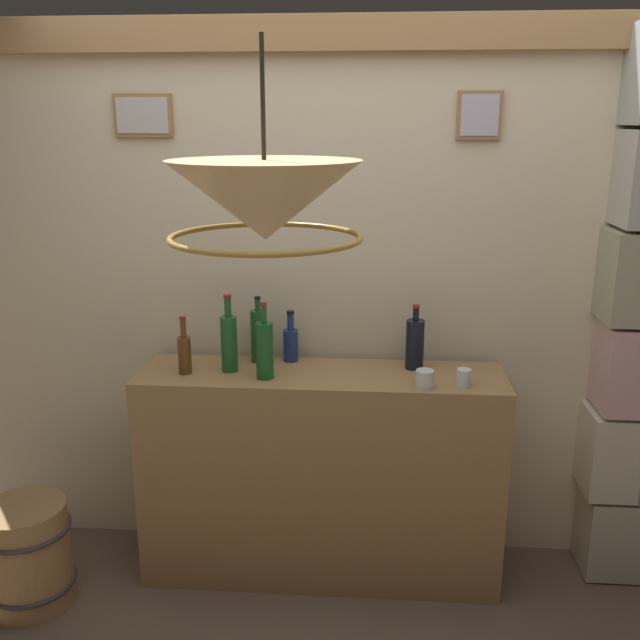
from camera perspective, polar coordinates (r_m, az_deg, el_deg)
The scene contains 12 objects.
panelled_rear_partition at distance 3.20m, azimuth 0.44°, elevation 2.92°, with size 3.53×0.15×2.42m.
bar_shelf_unit at distance 3.22m, azimuth 0.07°, elevation -12.35°, with size 1.57×0.40×0.96m, color #9E7547.
liquor_bottle_gin at distance 2.94m, azimuth -4.49°, elevation -2.37°, with size 0.07×0.07×0.33m.
liquor_bottle_bourbon at distance 3.08m, azimuth 7.65°, elevation -1.87°, with size 0.08×0.08×0.28m.
liquor_bottle_tequila at distance 3.16m, azimuth -2.38°, elevation -1.83°, with size 0.07×0.07×0.23m.
liquor_bottle_whiskey at distance 3.15m, azimuth -4.99°, elevation -1.22°, with size 0.07×0.07×0.30m.
liquor_bottle_scotch at distance 3.05m, azimuth -10.87°, elevation -2.59°, with size 0.06×0.06×0.25m.
liquor_bottle_vermouth at distance 3.04m, azimuth -7.35°, elevation -1.73°, with size 0.07×0.07×0.34m.
glass_tumbler_rocks at distance 2.93m, azimuth 11.50°, elevation -4.59°, with size 0.06×0.06×0.07m.
glass_tumbler_highball at distance 2.89m, azimuth 8.42°, elevation -4.73°, with size 0.07×0.07×0.07m.
pendant_lamp at distance 1.89m, azimuth -4.46°, elevation 9.38°, with size 0.52×0.52×0.52m.
wooden_barrel at distance 3.39m, azimuth -22.48°, elevation -17.08°, with size 0.38×0.38×0.46m.
Camera 1 is at (0.22, -2.01, 2.00)m, focal length 39.71 mm.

